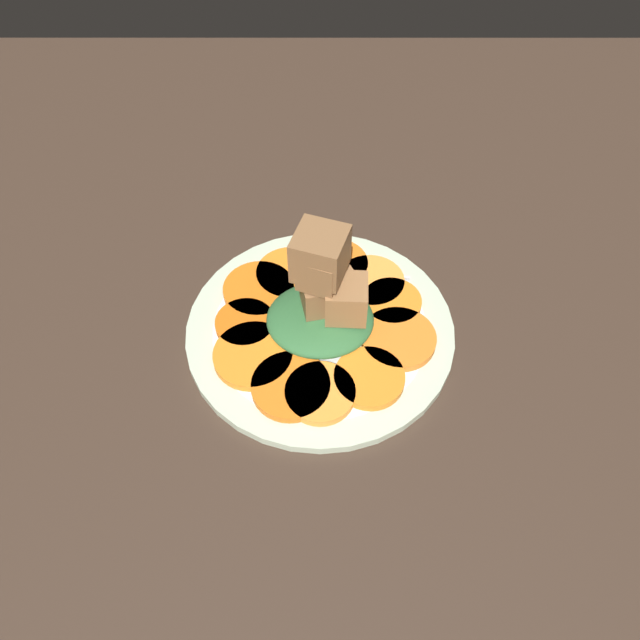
# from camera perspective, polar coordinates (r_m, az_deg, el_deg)

# --- Properties ---
(table_slab) EXTENTS (1.20, 1.20, 0.02)m
(table_slab) POSITION_cam_1_polar(r_m,az_deg,el_deg) (0.65, -0.00, -1.69)
(table_slab) COLOR #38281E
(table_slab) RESTS_ON ground
(plate) EXTENTS (0.27, 0.27, 0.01)m
(plate) POSITION_cam_1_polar(r_m,az_deg,el_deg) (0.64, -0.00, -0.88)
(plate) COLOR beige
(plate) RESTS_ON table_slab
(carrot_slice_0) EXTENTS (0.07, 0.07, 0.01)m
(carrot_slice_0) POSITION_cam_1_polar(r_m,az_deg,el_deg) (0.67, 4.65, 3.50)
(carrot_slice_0) COLOR #F99438
(carrot_slice_0) RESTS_ON plate
(carrot_slice_1) EXTENTS (0.07, 0.07, 0.01)m
(carrot_slice_1) POSITION_cam_1_polar(r_m,az_deg,el_deg) (0.68, 1.34, 5.09)
(carrot_slice_1) COLOR orange
(carrot_slice_1) RESTS_ON plate
(carrot_slice_2) EXTENTS (0.07, 0.07, 0.01)m
(carrot_slice_2) POSITION_cam_1_polar(r_m,az_deg,el_deg) (0.67, -2.77, 4.23)
(carrot_slice_2) COLOR orange
(carrot_slice_2) RESTS_ON plate
(carrot_slice_3) EXTENTS (0.08, 0.08, 0.01)m
(carrot_slice_3) POSITION_cam_1_polar(r_m,az_deg,el_deg) (0.66, -5.63, 2.77)
(carrot_slice_3) COLOR orange
(carrot_slice_3) RESTS_ON plate
(carrot_slice_4) EXTENTS (0.06, 0.06, 0.01)m
(carrot_slice_4) POSITION_cam_1_polar(r_m,az_deg,el_deg) (0.64, -6.85, -0.05)
(carrot_slice_4) COLOR #D66014
(carrot_slice_4) RESTS_ON plate
(carrot_slice_5) EXTENTS (0.08, 0.08, 0.01)m
(carrot_slice_5) POSITION_cam_1_polar(r_m,az_deg,el_deg) (0.61, -6.16, -3.23)
(carrot_slice_5) COLOR orange
(carrot_slice_5) RESTS_ON plate
(carrot_slice_6) EXTENTS (0.07, 0.07, 0.01)m
(carrot_slice_6) POSITION_cam_1_polar(r_m,az_deg,el_deg) (0.59, -2.71, -6.04)
(carrot_slice_6) COLOR orange
(carrot_slice_6) RESTS_ON plate
(carrot_slice_7) EXTENTS (0.07, 0.07, 0.01)m
(carrot_slice_7) POSITION_cam_1_polar(r_m,az_deg,el_deg) (0.58, 0.40, -6.68)
(carrot_slice_7) COLOR orange
(carrot_slice_7) RESTS_ON plate
(carrot_slice_8) EXTENTS (0.07, 0.07, 0.01)m
(carrot_slice_8) POSITION_cam_1_polar(r_m,az_deg,el_deg) (0.59, 4.51, -5.30)
(carrot_slice_8) COLOR orange
(carrot_slice_8) RESTS_ON plate
(carrot_slice_9) EXTENTS (0.07, 0.07, 0.01)m
(carrot_slice_9) POSITION_cam_1_polar(r_m,az_deg,el_deg) (0.62, 7.18, -1.70)
(carrot_slice_9) COLOR orange
(carrot_slice_9) RESTS_ON plate
(carrot_slice_10) EXTENTS (0.06, 0.06, 0.01)m
(carrot_slice_10) POSITION_cam_1_polar(r_m,az_deg,el_deg) (0.65, 6.57, 1.63)
(carrot_slice_10) COLOR orange
(carrot_slice_10) RESTS_ON plate
(center_pile) EXTENTS (0.11, 0.10, 0.11)m
(center_pile) POSITION_cam_1_polar(r_m,az_deg,el_deg) (0.61, 0.43, 2.19)
(center_pile) COLOR #2D6033
(center_pile) RESTS_ON plate
(fork) EXTENTS (0.19, 0.04, 0.00)m
(fork) POSITION_cam_1_polar(r_m,az_deg,el_deg) (0.67, 0.66, 3.83)
(fork) COLOR silver
(fork) RESTS_ON plate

